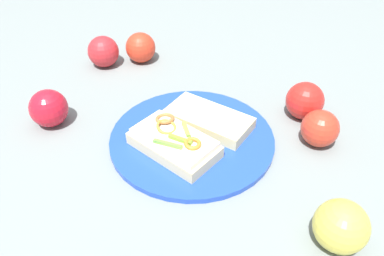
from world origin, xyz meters
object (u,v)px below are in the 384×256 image
at_px(apple_3, 141,48).
at_px(sandwich, 174,142).
at_px(apple_0, 341,226).
at_px(apple_4, 103,52).
at_px(apple_5, 305,101).
at_px(apple_2, 49,108).
at_px(plate, 192,138).
at_px(bread_slice_side, 209,119).
at_px(apple_1, 320,128).

bearing_deg(apple_3, sandwich, -105.00).
height_order(apple_0, apple_4, apple_0).
relative_size(apple_4, apple_5, 0.99).
bearing_deg(apple_3, apple_2, -151.18).
xyz_separation_m(plate, apple_0, (0.06, -0.30, 0.03)).
xyz_separation_m(apple_2, apple_5, (0.45, -0.23, 0.00)).
distance_m(plate, apple_4, 0.36).
distance_m(bread_slice_side, apple_3, 0.31).
distance_m(apple_0, apple_5, 0.30).
relative_size(apple_3, apple_4, 0.98).
bearing_deg(apple_5, apple_0, -124.19).
height_order(bread_slice_side, apple_3, apple_3).
relative_size(bread_slice_side, apple_5, 2.17).
xyz_separation_m(sandwich, apple_1, (0.25, -0.11, 0.01)).
distance_m(sandwich, bread_slice_side, 0.10).
xyz_separation_m(apple_0, apple_4, (-0.10, 0.65, -0.00)).
bearing_deg(apple_4, sandwich, -90.85).
bearing_deg(apple_0, apple_2, 119.79).
height_order(plate, sandwich, sandwich).
distance_m(apple_4, apple_5, 0.49).
xyz_separation_m(plate, apple_3, (0.05, 0.33, 0.03)).
bearing_deg(apple_3, bread_slice_side, -89.89).
xyz_separation_m(sandwich, apple_5, (0.28, -0.03, 0.01)).
height_order(bread_slice_side, apple_2, apple_2).
bearing_deg(plate, apple_3, 82.04).
xyz_separation_m(bread_slice_side, apple_3, (-0.00, 0.31, 0.01)).
relative_size(plate, apple_3, 4.20).
bearing_deg(apple_5, sandwich, 173.54).
xyz_separation_m(plate, apple_4, (-0.04, 0.36, 0.03)).
xyz_separation_m(bread_slice_side, apple_5, (0.19, -0.06, 0.02)).
relative_size(apple_2, apple_4, 0.99).
xyz_separation_m(apple_4, apple_5, (0.27, -0.40, 0.00)).
bearing_deg(apple_2, bread_slice_side, -33.21).
relative_size(bread_slice_side, apple_3, 2.23).
distance_m(plate, bread_slice_side, 0.05).
bearing_deg(apple_2, sandwich, -50.38).
xyz_separation_m(apple_1, apple_2, (-0.41, 0.31, 0.00)).
relative_size(bread_slice_side, apple_2, 2.21).
bearing_deg(bread_slice_side, apple_2, 30.86).
xyz_separation_m(apple_0, apple_3, (-0.02, 0.63, -0.00)).
distance_m(sandwich, apple_2, 0.26).
bearing_deg(apple_1, sandwich, 156.17).
height_order(sandwich, apple_2, apple_2).
xyz_separation_m(apple_3, apple_5, (0.19, -0.38, 0.00)).
bearing_deg(bread_slice_side, apple_5, -134.70).
distance_m(bread_slice_side, apple_5, 0.20).
bearing_deg(apple_5, apple_4, 124.27).
bearing_deg(apple_1, bread_slice_side, 137.33).
bearing_deg(plate, apple_5, -11.45).
bearing_deg(plate, bread_slice_side, 19.06).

